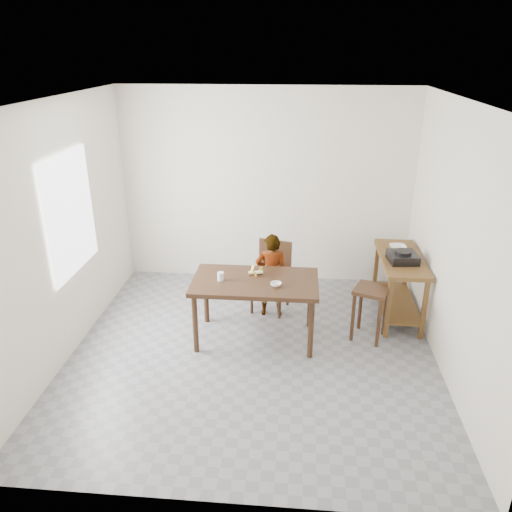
# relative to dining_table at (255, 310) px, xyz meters

# --- Properties ---
(floor) EXTENTS (4.00, 4.00, 0.04)m
(floor) POSITION_rel_dining_table_xyz_m (0.00, -0.30, -0.40)
(floor) COLOR gray
(floor) RESTS_ON ground
(ceiling) EXTENTS (4.00, 4.00, 0.04)m
(ceiling) POSITION_rel_dining_table_xyz_m (0.00, -0.30, 2.35)
(ceiling) COLOR white
(ceiling) RESTS_ON wall_back
(wall_back) EXTENTS (4.00, 0.04, 2.70)m
(wall_back) POSITION_rel_dining_table_xyz_m (0.00, 1.72, 0.98)
(wall_back) COLOR white
(wall_back) RESTS_ON ground
(wall_front) EXTENTS (4.00, 0.04, 2.70)m
(wall_front) POSITION_rel_dining_table_xyz_m (0.00, -2.32, 0.98)
(wall_front) COLOR white
(wall_front) RESTS_ON ground
(wall_left) EXTENTS (0.04, 4.00, 2.70)m
(wall_left) POSITION_rel_dining_table_xyz_m (-2.02, -0.30, 0.98)
(wall_left) COLOR white
(wall_left) RESTS_ON ground
(wall_right) EXTENTS (0.04, 4.00, 2.70)m
(wall_right) POSITION_rel_dining_table_xyz_m (2.02, -0.30, 0.98)
(wall_right) COLOR white
(wall_right) RESTS_ON ground
(window_pane) EXTENTS (0.02, 1.10, 1.30)m
(window_pane) POSITION_rel_dining_table_xyz_m (-1.97, -0.10, 1.12)
(window_pane) COLOR white
(window_pane) RESTS_ON wall_left
(dining_table) EXTENTS (1.40, 0.80, 0.75)m
(dining_table) POSITION_rel_dining_table_xyz_m (0.00, 0.00, 0.00)
(dining_table) COLOR #372112
(dining_table) RESTS_ON floor
(prep_counter) EXTENTS (0.50, 1.20, 0.80)m
(prep_counter) POSITION_rel_dining_table_xyz_m (1.72, 0.70, 0.03)
(prep_counter) COLOR brown
(prep_counter) RESTS_ON floor
(child) EXTENTS (0.41, 0.28, 1.09)m
(child) POSITION_rel_dining_table_xyz_m (0.15, 0.58, 0.17)
(child) COLOR white
(child) RESTS_ON floor
(dining_chair) EXTENTS (0.52, 0.52, 0.88)m
(dining_chair) POSITION_rel_dining_table_xyz_m (0.13, 0.72, 0.07)
(dining_chair) COLOR #372112
(dining_chair) RESTS_ON floor
(stool) EXTENTS (0.47, 0.47, 0.64)m
(stool) POSITION_rel_dining_table_xyz_m (1.31, 0.14, -0.06)
(stool) COLOR #372112
(stool) RESTS_ON floor
(glass_tumbler) EXTENTS (0.10, 0.10, 0.09)m
(glass_tumbler) POSITION_rel_dining_table_xyz_m (-0.38, -0.03, 0.42)
(glass_tumbler) COLOR white
(glass_tumbler) RESTS_ON dining_table
(small_bowl) EXTENTS (0.15, 0.15, 0.04)m
(small_bowl) POSITION_rel_dining_table_xyz_m (0.24, -0.13, 0.39)
(small_bowl) COLOR white
(small_bowl) RESTS_ON dining_table
(banana) EXTENTS (0.20, 0.15, 0.07)m
(banana) POSITION_rel_dining_table_xyz_m (-0.01, 0.14, 0.41)
(banana) COLOR #FFE350
(banana) RESTS_ON dining_table
(serving_bowl) EXTENTS (0.22, 0.22, 0.05)m
(serving_bowl) POSITION_rel_dining_table_xyz_m (1.71, 0.94, 0.45)
(serving_bowl) COLOR white
(serving_bowl) RESTS_ON prep_counter
(gas_burner) EXTENTS (0.36, 0.36, 0.11)m
(gas_burner) POSITION_rel_dining_table_xyz_m (1.70, 0.56, 0.48)
(gas_burner) COLOR black
(gas_burner) RESTS_ON prep_counter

